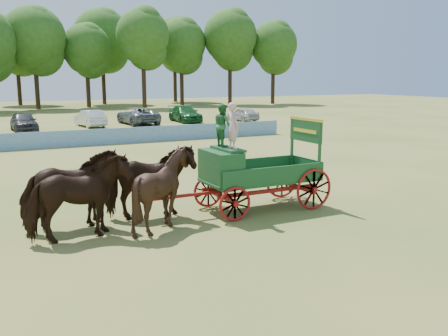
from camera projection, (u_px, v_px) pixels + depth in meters
ground at (271, 204)px, 17.43m from camera, size 160.00×160.00×0.00m
horse_lead_left at (78, 198)px, 13.46m from camera, size 2.86×1.50×2.33m
horse_lead_right at (71, 190)px, 14.42m from camera, size 2.79×1.33×2.33m
horse_wheel_left at (162, 189)px, 14.54m from camera, size 2.36×2.16×2.34m
horse_wheel_right at (150, 182)px, 15.50m from camera, size 2.94×1.73×2.33m
farm_dray at (242, 165)px, 16.31m from camera, size 6.00×2.00×3.61m
sponsor_banner at (110, 136)px, 32.61m from camera, size 26.00×0.08×1.05m
parked_cars at (30, 121)px, 41.54m from camera, size 43.27×7.04×1.62m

